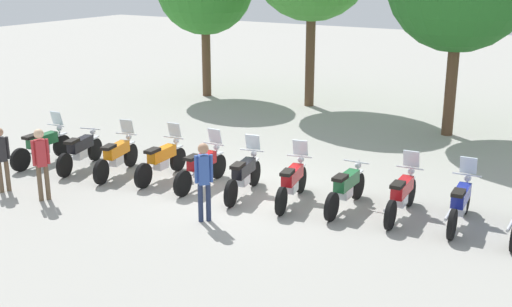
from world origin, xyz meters
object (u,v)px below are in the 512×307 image
Objects in this scene: motorcycle_5 at (244,175)px; motorcycle_8 at (402,194)px; person_2 at (204,176)px; motorcycle_2 at (117,156)px; motorcycle_6 at (292,181)px; motorcycle_4 at (202,167)px; motorcycle_7 at (346,188)px; motorcycle_0 at (42,145)px; motorcycle_3 at (162,159)px; motorcycle_1 at (80,150)px; person_0 at (1,155)px; motorcycle_9 at (460,202)px; person_1 at (41,159)px.

motorcycle_5 is 3.76m from motorcycle_8.
motorcycle_2 is at bearing 26.11° from person_2.
person_2 reaches higher than motorcycle_8.
motorcycle_4 is at bearing 83.32° from motorcycle_6.
motorcycle_0 is at bearing 96.53° from motorcycle_7.
motorcycle_3 is 3.19m from person_2.
person_0 is at bearing 159.98° from motorcycle_1.
motorcycle_2 is 0.98× the size of motorcycle_4.
motorcycle_8 is 4.36m from person_2.
motorcycle_7 is at bearing -97.42° from motorcycle_1.
motorcycle_9 is 9.48m from person_1.
motorcycle_3 is 1.00× the size of motorcycle_8.
motorcycle_2 is 0.98× the size of motorcycle_8.
motorcycle_3 is 3.70m from motorcycle_6.
motorcycle_9 is (1.23, 0.16, 0.00)m from motorcycle_8.
motorcycle_7 is (1.24, 0.26, -0.01)m from motorcycle_6.
motorcycle_1 is at bearing 85.38° from motorcycle_6.
motorcycle_7 is 1.25m from motorcycle_8.
person_1 is at bearing 30.45° from person_0.
motorcycle_2 is 1.24× the size of person_1.
motorcycle_9 is (11.10, 1.44, 0.00)m from motorcycle_0.
motorcycle_9 is at bearing -87.49° from motorcycle_3.
motorcycle_1 is 3.73m from motorcycle_4.
person_0 reaches higher than motorcycle_6.
person_2 is at bearing 140.50° from motorcycle_6.
motorcycle_3 is at bearing 90.68° from motorcycle_4.
motorcycle_2 and motorcycle_6 have the same top height.
motorcycle_9 is 10.72m from person_0.
motorcycle_2 is at bearing 85.72° from motorcycle_6.
motorcycle_4 is at bearing -84.93° from motorcycle_0.
motorcycle_3 is at bearing -94.37° from motorcycle_1.
motorcycle_1 is 2.37m from person_0.
motorcycle_3 is 7.44m from motorcycle_9.
person_2 is (-3.58, -2.43, 0.52)m from motorcycle_8.
motorcycle_8 is 8.28m from person_1.
motorcycle_1 is at bearing 96.03° from motorcycle_3.
motorcycle_6 is at bearing -98.46° from motorcycle_1.
motorcycle_8 is 1.24m from motorcycle_9.
motorcycle_7 is 1.24× the size of person_2.
motorcycle_3 is (1.24, 0.33, 0.00)m from motorcycle_2.
motorcycle_3 is at bearing 92.91° from motorcycle_9.
person_2 reaches higher than motorcycle_5.
motorcycle_2 is 2.39m from person_1.
person_0 is at bearing 124.30° from motorcycle_4.
person_2 is (6.29, -1.15, 0.52)m from motorcycle_0.
person_0 is (-2.71, -2.74, 0.42)m from motorcycle_3.
motorcycle_1 is at bearing 110.96° from person_0.
motorcycle_9 is (7.40, 0.80, 0.00)m from motorcycle_3.
motorcycle_6 is at bearing -93.45° from motorcycle_5.
motorcycle_2 is 4.96m from motorcycle_6.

